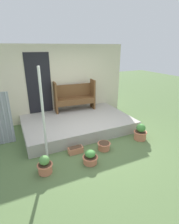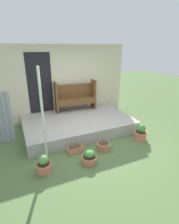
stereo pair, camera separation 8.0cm
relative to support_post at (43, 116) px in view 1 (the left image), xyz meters
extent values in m
plane|color=#516B3D|center=(1.35, 0.11, -1.08)|extent=(24.00, 24.00, 0.00)
cube|color=#A8A399|center=(1.26, 1.20, -0.91)|extent=(3.35, 2.18, 0.34)
cube|color=beige|center=(1.26, 2.32, 0.22)|extent=(4.55, 0.06, 2.60)
cube|color=black|center=(0.33, 2.28, 0.27)|extent=(0.80, 0.02, 2.00)
cylinder|color=#979CA5|center=(-0.82, 1.14, -0.36)|extent=(0.04, 0.04, 1.44)
cylinder|color=#979CA5|center=(-0.70, 1.14, -0.36)|extent=(0.04, 0.04, 1.44)
cylinder|color=silver|center=(0.00, 0.00, 0.00)|extent=(0.06, 0.06, 2.16)
cube|color=brown|center=(0.79, 2.03, -0.20)|extent=(0.09, 0.40, 1.07)
cube|color=brown|center=(2.16, 1.93, -0.20)|extent=(0.09, 0.40, 1.07)
cube|color=brown|center=(1.48, 1.98, -0.30)|extent=(1.34, 0.49, 0.04)
cube|color=brown|center=(1.46, 1.79, -0.40)|extent=(1.31, 0.12, 0.17)
cube|color=brown|center=(1.49, 2.16, -0.05)|extent=(1.31, 0.13, 0.46)
cylinder|color=#C67251|center=(-0.15, -0.52, -0.97)|extent=(0.29, 0.29, 0.21)
torus|color=#C67251|center=(-0.15, -0.52, -0.88)|extent=(0.33, 0.33, 0.02)
cylinder|color=#422D1E|center=(-0.15, -0.52, -0.87)|extent=(0.27, 0.27, 0.01)
ellipsoid|color=#599347|center=(-0.15, -0.52, -0.77)|extent=(0.22, 0.22, 0.21)
cylinder|color=#C67251|center=(0.85, -0.63, -0.99)|extent=(0.32, 0.32, 0.17)
torus|color=#C67251|center=(0.85, -0.63, -0.92)|extent=(0.36, 0.36, 0.02)
cylinder|color=#422D1E|center=(0.85, -0.63, -0.91)|extent=(0.29, 0.29, 0.01)
ellipsoid|color=#478C3D|center=(0.85, -0.63, -0.83)|extent=(0.24, 0.24, 0.16)
cylinder|color=#C67251|center=(1.41, -0.27, -0.98)|extent=(0.30, 0.30, 0.19)
torus|color=#C67251|center=(1.41, -0.27, -0.90)|extent=(0.34, 0.34, 0.02)
cylinder|color=#422D1E|center=(1.41, -0.27, -0.89)|extent=(0.28, 0.28, 0.01)
cylinder|color=#C67251|center=(2.62, -0.24, -0.96)|extent=(0.33, 0.33, 0.24)
torus|color=#C67251|center=(2.62, -0.24, -0.85)|extent=(0.38, 0.38, 0.02)
cylinder|color=#422D1E|center=(2.62, -0.24, -0.83)|extent=(0.31, 0.31, 0.01)
ellipsoid|color=#478C3D|center=(2.62, -0.24, -0.72)|extent=(0.25, 0.25, 0.24)
cube|color=tan|center=(0.69, -0.11, -1.00)|extent=(0.37, 0.17, 0.16)
cube|color=#422D1E|center=(0.69, -0.11, -0.91)|extent=(0.32, 0.15, 0.01)
camera|label=1|loc=(-0.59, -3.66, 1.44)|focal=28.00mm
camera|label=2|loc=(-0.52, -3.70, 1.44)|focal=28.00mm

